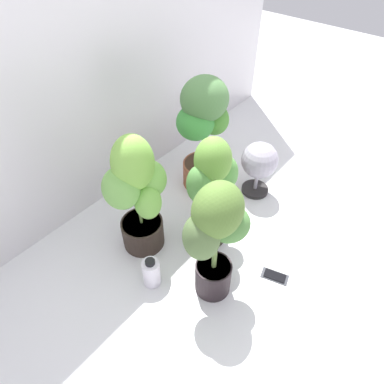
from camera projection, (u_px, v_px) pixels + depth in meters
ground_plane at (226, 239)px, 2.08m from camera, size 8.00×8.00×0.00m
mylar_back_wall at (104, 33)px, 1.79m from camera, size 3.20×0.01×2.00m
potted_plant_back_right at (203, 128)px, 2.14m from camera, size 0.40×0.37×0.78m
potted_plant_back_left at (137, 193)px, 1.79m from camera, size 0.38×0.30×0.75m
potted_plant_center at (212, 188)px, 1.82m from camera, size 0.35×0.24×0.71m
potted_plant_front_left at (216, 234)px, 1.54m from camera, size 0.37×0.26×0.72m
cell_phone at (275, 276)px, 1.89m from camera, size 0.11×0.16×0.01m
floor_fan at (259, 162)px, 2.21m from camera, size 0.29×0.29×0.38m
nutrient_bottle at (151, 272)px, 1.81m from camera, size 0.09×0.09×0.19m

